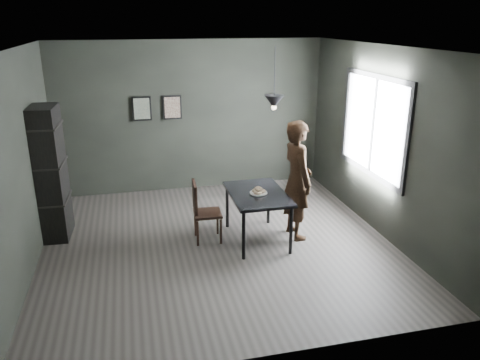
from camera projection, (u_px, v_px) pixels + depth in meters
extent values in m
plane|color=#35312E|center=(218.00, 243.00, 6.91)|extent=(5.00, 5.00, 0.00)
cube|color=black|center=(191.00, 117.00, 8.75)|extent=(5.00, 0.10, 2.80)
cube|color=silver|center=(214.00, 47.00, 5.99)|extent=(5.00, 5.00, 0.02)
cube|color=white|center=(374.00, 126.00, 7.11)|extent=(0.02, 1.80, 1.40)
cube|color=black|center=(373.00, 126.00, 7.11)|extent=(0.04, 1.96, 1.56)
cube|color=black|center=(257.00, 194.00, 6.80)|extent=(0.80, 1.20, 0.04)
cylinder|color=black|center=(244.00, 236.00, 6.36)|extent=(0.05, 0.05, 0.71)
cylinder|color=black|center=(291.00, 231.00, 6.51)|extent=(0.05, 0.05, 0.71)
cylinder|color=black|center=(227.00, 206.00, 7.35)|extent=(0.05, 0.05, 0.71)
cylinder|color=black|center=(269.00, 202.00, 7.50)|extent=(0.05, 0.05, 0.71)
cylinder|color=white|center=(258.00, 193.00, 6.76)|extent=(0.23, 0.23, 0.01)
torus|color=beige|center=(262.00, 191.00, 6.76)|extent=(0.12, 0.12, 0.04)
torus|color=beige|center=(256.00, 191.00, 6.78)|extent=(0.12, 0.12, 0.04)
torus|color=beige|center=(258.00, 193.00, 6.71)|extent=(0.12, 0.12, 0.04)
torus|color=beige|center=(259.00, 189.00, 6.74)|extent=(0.16, 0.16, 0.06)
imported|color=black|center=(297.00, 180.00, 6.89)|extent=(0.49, 0.69, 1.79)
cube|color=black|center=(208.00, 213.00, 6.90)|extent=(0.42, 0.42, 0.04)
cube|color=black|center=(195.00, 197.00, 6.78)|extent=(0.06, 0.40, 0.43)
cylinder|color=black|center=(198.00, 233.00, 6.79)|extent=(0.03, 0.03, 0.39)
cylinder|color=black|center=(221.00, 232.00, 6.85)|extent=(0.03, 0.03, 0.39)
cylinder|color=black|center=(195.00, 224.00, 7.10)|extent=(0.03, 0.03, 0.39)
cylinder|color=black|center=(218.00, 222.00, 7.16)|extent=(0.03, 0.03, 0.39)
cube|color=black|center=(51.00, 174.00, 6.85)|extent=(0.41, 0.68, 1.99)
cylinder|color=black|center=(275.00, 74.00, 6.39)|extent=(0.01, 0.01, 0.75)
cone|color=black|center=(274.00, 102.00, 6.52)|extent=(0.28, 0.28, 0.18)
sphere|color=#FFE0B2|center=(274.00, 107.00, 6.54)|extent=(0.07, 0.07, 0.07)
cube|color=black|center=(142.00, 109.00, 8.45)|extent=(0.34, 0.03, 0.44)
cube|color=#415B50|center=(142.00, 109.00, 8.44)|extent=(0.28, 0.01, 0.38)
cube|color=black|center=(172.00, 107.00, 8.58)|extent=(0.34, 0.03, 0.44)
cube|color=brown|center=(172.00, 108.00, 8.56)|extent=(0.28, 0.01, 0.38)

